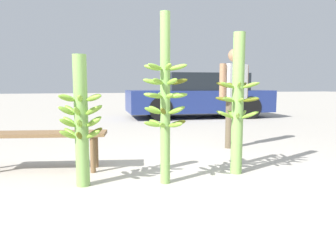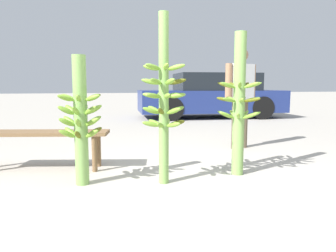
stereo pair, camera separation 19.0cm
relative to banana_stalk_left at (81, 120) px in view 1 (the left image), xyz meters
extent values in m
plane|color=#B2AA9E|center=(0.85, -0.46, -0.65)|extent=(80.00, 80.00, 0.00)
cylinder|color=#7AA851|center=(0.00, 0.00, -0.02)|extent=(0.13, 0.13, 1.27)
ellipsoid|color=#545914|center=(0.13, 0.06, 0.21)|extent=(0.18, 0.12, 0.10)
ellipsoid|color=#75A333|center=(0.01, 0.14, 0.21)|extent=(0.07, 0.18, 0.10)
ellipsoid|color=#75A333|center=(-0.12, 0.08, 0.21)|extent=(0.17, 0.14, 0.10)
ellipsoid|color=#75A333|center=(-0.13, -0.06, 0.21)|extent=(0.18, 0.12, 0.10)
ellipsoid|color=#75A333|center=(-0.01, -0.14, 0.21)|extent=(0.07, 0.18, 0.10)
ellipsoid|color=#75A333|center=(0.12, -0.08, 0.21)|extent=(0.17, 0.14, 0.10)
ellipsoid|color=#75A333|center=(0.13, 0.03, 0.09)|extent=(0.18, 0.08, 0.12)
ellipsoid|color=#75A333|center=(0.04, 0.13, 0.09)|extent=(0.10, 0.18, 0.12)
ellipsoid|color=#75A333|center=(-0.09, 0.10, 0.09)|extent=(0.15, 0.16, 0.12)
ellipsoid|color=#75A333|center=(-0.13, -0.03, 0.09)|extent=(0.18, 0.08, 0.12)
ellipsoid|color=#75A333|center=(-0.04, -0.13, 0.09)|extent=(0.10, 0.18, 0.12)
ellipsoid|color=#75A333|center=(0.09, -0.10, 0.09)|extent=(0.15, 0.16, 0.12)
ellipsoid|color=#75A333|center=(0.13, 0.05, -0.02)|extent=(0.18, 0.10, 0.12)
ellipsoid|color=#75A333|center=(0.02, 0.13, -0.02)|extent=(0.08, 0.18, 0.12)
ellipsoid|color=#75A333|center=(-0.10, 0.09, -0.02)|extent=(0.16, 0.15, 0.12)
ellipsoid|color=#75A333|center=(-0.13, -0.05, -0.02)|extent=(0.18, 0.10, 0.12)
ellipsoid|color=#75A333|center=(-0.02, -0.13, -0.02)|extent=(0.08, 0.18, 0.12)
ellipsoid|color=#75A333|center=(0.10, -0.09, -0.02)|extent=(0.16, 0.15, 0.12)
ellipsoid|color=#75A333|center=(-0.13, -0.04, -0.13)|extent=(0.18, 0.10, 0.12)
ellipsoid|color=#545914|center=(-0.03, -0.13, -0.13)|extent=(0.09, 0.18, 0.12)
ellipsoid|color=#75A333|center=(0.10, -0.09, -0.13)|extent=(0.16, 0.15, 0.12)
ellipsoid|color=#545914|center=(0.13, 0.04, -0.13)|extent=(0.18, 0.10, 0.12)
ellipsoid|color=#75A333|center=(0.03, 0.13, -0.13)|extent=(0.09, 0.18, 0.12)
ellipsoid|color=#75A333|center=(-0.10, 0.09, -0.13)|extent=(0.16, 0.15, 0.12)
cylinder|color=#7AA851|center=(0.79, -0.17, 0.19)|extent=(0.10, 0.10, 1.68)
ellipsoid|color=#75A333|center=(0.91, -0.11, 0.50)|extent=(0.19, 0.12, 0.08)
ellipsoid|color=#75A333|center=(0.80, -0.04, 0.50)|extent=(0.06, 0.19, 0.08)
ellipsoid|color=#75A333|center=(0.69, -0.10, 0.50)|extent=(0.18, 0.14, 0.08)
ellipsoid|color=#75A333|center=(0.67, -0.23, 0.50)|extent=(0.19, 0.12, 0.08)
ellipsoid|color=#75A333|center=(0.78, -0.30, 0.50)|extent=(0.06, 0.19, 0.08)
ellipsoid|color=#75A333|center=(0.90, -0.24, 0.50)|extent=(0.18, 0.14, 0.08)
ellipsoid|color=#75A333|center=(0.82, -0.30, 0.36)|extent=(0.08, 0.19, 0.08)
ellipsoid|color=#545914|center=(0.92, -0.21, 0.36)|extent=(0.19, 0.10, 0.08)
ellipsoid|color=#75A333|center=(0.89, -0.08, 0.36)|extent=(0.17, 0.16, 0.08)
ellipsoid|color=#75A333|center=(0.77, -0.04, 0.36)|extent=(0.08, 0.19, 0.08)
ellipsoid|color=#75A333|center=(0.67, -0.13, 0.36)|extent=(0.19, 0.10, 0.08)
ellipsoid|color=#75A333|center=(0.70, -0.26, 0.36)|extent=(0.17, 0.16, 0.08)
ellipsoid|color=#75A333|center=(0.79, -0.04, 0.23)|extent=(0.05, 0.18, 0.07)
ellipsoid|color=#75A333|center=(0.68, -0.10, 0.23)|extent=(0.18, 0.13, 0.07)
ellipsoid|color=#75A333|center=(0.68, -0.24, 0.23)|extent=(0.18, 0.13, 0.07)
ellipsoid|color=#75A333|center=(0.79, -0.30, 0.23)|extent=(0.05, 0.18, 0.07)
ellipsoid|color=#75A333|center=(0.91, -0.24, 0.23)|extent=(0.18, 0.13, 0.07)
ellipsoid|color=#75A333|center=(0.91, -0.10, 0.23)|extent=(0.18, 0.13, 0.07)
ellipsoid|color=#75A333|center=(0.92, -0.16, 0.08)|extent=(0.19, 0.06, 0.10)
ellipsoid|color=#545914|center=(0.85, -0.05, 0.08)|extent=(0.12, 0.18, 0.10)
ellipsoid|color=#75A333|center=(0.72, -0.06, 0.08)|extent=(0.14, 0.18, 0.10)
ellipsoid|color=#75A333|center=(0.66, -0.18, 0.08)|extent=(0.19, 0.06, 0.10)
ellipsoid|color=#545914|center=(0.74, -0.29, 0.08)|extent=(0.12, 0.18, 0.10)
ellipsoid|color=#75A333|center=(0.86, -0.28, 0.08)|extent=(0.14, 0.18, 0.10)
ellipsoid|color=#75A333|center=(0.86, -0.28, -0.05)|extent=(0.13, 0.18, 0.08)
ellipsoid|color=#545914|center=(0.92, -0.17, -0.05)|extent=(0.18, 0.05, 0.08)
ellipsoid|color=#75A333|center=(0.86, -0.06, -0.05)|extent=(0.13, 0.18, 0.08)
ellipsoid|color=#75A333|center=(0.73, -0.06, -0.05)|extent=(0.13, 0.18, 0.08)
ellipsoid|color=#75A333|center=(0.66, -0.17, -0.05)|extent=(0.18, 0.05, 0.08)
ellipsoid|color=#75A333|center=(0.73, -0.28, -0.05)|extent=(0.13, 0.18, 0.08)
cylinder|color=#7AA851|center=(1.66, -0.06, 0.12)|extent=(0.13, 0.13, 1.55)
ellipsoid|color=#75A333|center=(1.81, -0.10, 0.33)|extent=(0.20, 0.08, 0.09)
ellipsoid|color=#545914|center=(1.78, 0.03, 0.33)|extent=(0.18, 0.15, 0.09)
ellipsoid|color=#545914|center=(1.66, 0.09, 0.33)|extent=(0.04, 0.19, 0.09)
ellipsoid|color=#545914|center=(1.55, 0.03, 0.33)|extent=(0.17, 0.15, 0.09)
ellipsoid|color=#75A333|center=(1.52, -0.10, 0.33)|extent=(0.20, 0.08, 0.09)
ellipsoid|color=#75A333|center=(1.60, -0.20, 0.33)|extent=(0.12, 0.19, 0.09)
ellipsoid|color=#75A333|center=(1.73, -0.20, 0.33)|extent=(0.12, 0.19, 0.09)
ellipsoid|color=#75A333|center=(1.77, 0.05, 0.18)|extent=(0.16, 0.17, 0.07)
ellipsoid|color=#75A333|center=(1.64, 0.09, 0.18)|extent=(0.07, 0.20, 0.07)
ellipsoid|color=#545914|center=(1.53, 0.01, 0.18)|extent=(0.19, 0.13, 0.07)
ellipsoid|color=#75A333|center=(1.52, -0.12, 0.18)|extent=(0.20, 0.11, 0.07)
ellipsoid|color=#75A333|center=(1.62, -0.21, 0.18)|extent=(0.10, 0.20, 0.07)
ellipsoid|color=#545914|center=(1.75, -0.19, 0.18)|extent=(0.14, 0.18, 0.07)
ellipsoid|color=#75A333|center=(1.81, -0.08, 0.18)|extent=(0.20, 0.06, 0.07)
ellipsoid|color=#75A333|center=(1.78, 0.02, 0.01)|extent=(0.18, 0.14, 0.10)
ellipsoid|color=#75A333|center=(1.67, 0.09, 0.01)|extent=(0.05, 0.19, 0.10)
ellipsoid|color=#75A333|center=(1.55, 0.04, 0.01)|extent=(0.17, 0.16, 0.10)
ellipsoid|color=#75A333|center=(1.52, -0.09, 0.01)|extent=(0.20, 0.07, 0.10)
ellipsoid|color=#75A333|center=(1.59, -0.19, 0.01)|extent=(0.13, 0.19, 0.10)
ellipsoid|color=#75A333|center=(1.72, -0.20, 0.01)|extent=(0.11, 0.19, 0.10)
ellipsoid|color=#75A333|center=(1.81, -0.10, 0.01)|extent=(0.20, 0.09, 0.10)
cylinder|color=brown|center=(2.49, 1.35, -0.27)|extent=(0.15, 0.15, 0.76)
cylinder|color=brown|center=(2.31, 1.28, -0.27)|extent=(0.15, 0.15, 0.76)
cube|color=white|center=(2.40, 1.32, 0.38)|extent=(0.45, 0.31, 0.54)
cylinder|color=#936B4C|center=(2.65, 1.40, 0.40)|extent=(0.13, 0.13, 0.51)
cylinder|color=#936B4C|center=(2.15, 1.23, 0.40)|extent=(0.13, 0.13, 0.51)
sphere|color=#936B4C|center=(2.40, 1.32, 0.79)|extent=(0.21, 0.21, 0.21)
cube|color=brown|center=(-0.43, 0.73, -0.22)|extent=(1.55, 0.69, 0.04)
cylinder|color=brown|center=(0.20, 0.70, -0.45)|extent=(0.06, 0.06, 0.41)
cylinder|color=brown|center=(0.14, 0.46, -0.45)|extent=(0.06, 0.06, 0.41)
cube|color=navy|center=(3.88, 6.10, -0.15)|extent=(4.48, 2.24, 0.65)
cube|color=black|center=(4.05, 6.09, 0.43)|extent=(2.53, 1.89, 0.51)
cylinder|color=black|center=(2.46, 5.43, -0.32)|extent=(0.68, 0.27, 0.66)
cylinder|color=black|center=(2.63, 7.06, -0.32)|extent=(0.68, 0.27, 0.66)
cylinder|color=black|center=(5.12, 5.15, -0.32)|extent=(0.68, 0.27, 0.66)
cylinder|color=black|center=(5.29, 6.78, -0.32)|extent=(0.68, 0.27, 0.66)
camera|label=1|loc=(-0.19, -3.23, 0.33)|focal=35.00mm
camera|label=2|loc=(-0.01, -3.28, 0.33)|focal=35.00mm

